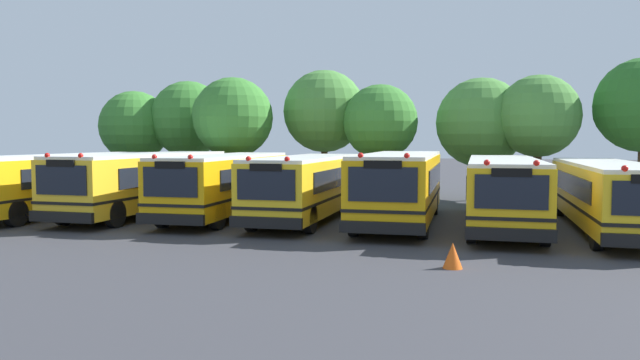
% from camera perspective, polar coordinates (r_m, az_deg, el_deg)
% --- Properties ---
extents(ground_plane, '(160.00, 160.00, 0.00)m').
position_cam_1_polar(ground_plane, '(23.65, -1.13, -3.85)').
color(ground_plane, '#38383D').
extents(school_bus_0, '(2.72, 11.67, 2.67)m').
position_cam_1_polar(school_bus_0, '(28.35, -22.85, -0.02)').
color(school_bus_0, yellow).
rests_on(school_bus_0, ground_plane).
extents(school_bus_1, '(2.73, 10.76, 2.72)m').
position_cam_1_polar(school_bus_1, '(26.55, -16.21, -0.05)').
color(school_bus_1, yellow).
rests_on(school_bus_1, ground_plane).
extents(school_bus_2, '(2.68, 9.74, 2.69)m').
position_cam_1_polar(school_bus_2, '(24.78, -9.02, -0.26)').
color(school_bus_2, '#EAA80C').
rests_on(school_bus_2, ground_plane).
extents(school_bus_3, '(2.47, 9.58, 2.65)m').
position_cam_1_polar(school_bus_3, '(23.57, -1.27, -0.47)').
color(school_bus_3, yellow).
rests_on(school_bus_3, ground_plane).
extents(school_bus_4, '(2.79, 9.88, 2.78)m').
position_cam_1_polar(school_bus_4, '(22.81, 7.62, -0.48)').
color(school_bus_4, '#EAA80C').
rests_on(school_bus_4, ground_plane).
extents(school_bus_5, '(2.52, 10.85, 2.61)m').
position_cam_1_polar(school_bus_5, '(22.80, 17.03, -0.82)').
color(school_bus_5, yellow).
rests_on(school_bus_5, ground_plane).
extents(school_bus_6, '(2.51, 11.39, 2.51)m').
position_cam_1_polar(school_bus_6, '(23.21, 25.72, -1.09)').
color(school_bus_6, yellow).
rests_on(school_bus_6, ground_plane).
extents(tree_0, '(4.09, 4.09, 6.02)m').
position_cam_1_polar(tree_0, '(36.90, -17.38, 4.94)').
color(tree_0, '#4C3823').
rests_on(tree_0, ground_plane).
extents(tree_1, '(4.41, 4.41, 6.58)m').
position_cam_1_polar(tree_1, '(36.04, -12.61, 5.65)').
color(tree_1, '#4C3823').
rests_on(tree_1, ground_plane).
extents(tree_2, '(4.29, 4.28, 6.49)m').
position_cam_1_polar(tree_2, '(32.48, -8.59, 5.97)').
color(tree_2, '#4C3823').
rests_on(tree_2, ground_plane).
extents(tree_3, '(4.55, 4.55, 7.02)m').
position_cam_1_polar(tree_3, '(33.36, 0.39, 6.65)').
color(tree_3, '#4C3823').
rests_on(tree_3, ground_plane).
extents(tree_4, '(3.91, 3.91, 6.06)m').
position_cam_1_polar(tree_4, '(31.71, 5.60, 5.51)').
color(tree_4, '#4C3823').
rests_on(tree_4, ground_plane).
extents(tree_5, '(4.63, 4.63, 6.37)m').
position_cam_1_polar(tree_5, '(32.12, 14.95, 5.25)').
color(tree_5, '#4C3823').
rests_on(tree_5, ground_plane).
extents(tree_6, '(4.01, 4.01, 6.33)m').
position_cam_1_polar(tree_6, '(31.07, 20.03, 5.77)').
color(tree_6, '#4C3823').
rests_on(tree_6, ground_plane).
extents(tree_7, '(4.41, 4.41, 6.99)m').
position_cam_1_polar(tree_7, '(31.85, 28.14, 6.19)').
color(tree_7, '#4C3823').
rests_on(tree_7, ground_plane).
extents(traffic_cone, '(0.49, 0.49, 0.64)m').
position_cam_1_polar(traffic_cone, '(15.24, 12.52, -7.03)').
color(traffic_cone, '#EA5914').
rests_on(traffic_cone, ground_plane).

